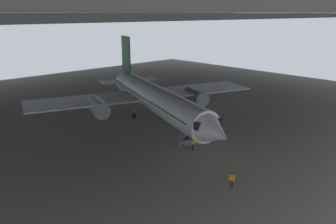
% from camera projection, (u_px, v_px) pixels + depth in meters
% --- Properties ---
extents(ground_plane, '(110.00, 110.00, 0.00)m').
position_uv_depth(ground_plane, '(164.00, 129.00, 49.26)').
color(ground_plane, gray).
extents(hangar_structure, '(121.00, 99.00, 17.35)m').
position_uv_depth(hangar_structure, '(105.00, 9.00, 54.09)').
color(hangar_structure, '#4C4F54').
rests_on(hangar_structure, ground_plane).
extents(airplane_main, '(37.58, 37.90, 12.08)m').
position_uv_depth(airplane_main, '(154.00, 98.00, 52.10)').
color(airplane_main, white).
rests_on(airplane_main, ground_plane).
extents(boarding_stairs, '(4.55, 2.71, 4.79)m').
position_uv_depth(boarding_stairs, '(191.00, 137.00, 43.77)').
color(boarding_stairs, slate).
rests_on(boarding_stairs, ground_plane).
extents(crew_worker_near_nose, '(0.41, 0.42, 1.64)m').
position_uv_depth(crew_worker_near_nose, '(232.00, 179.00, 32.28)').
color(crew_worker_near_nose, '#232838').
rests_on(crew_worker_near_nose, ground_plane).
extents(crew_worker_by_stairs, '(0.53, 0.32, 1.73)m').
position_uv_depth(crew_worker_by_stairs, '(193.00, 143.00, 41.02)').
color(crew_worker_by_stairs, '#232838').
rests_on(crew_worker_by_stairs, ground_plane).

